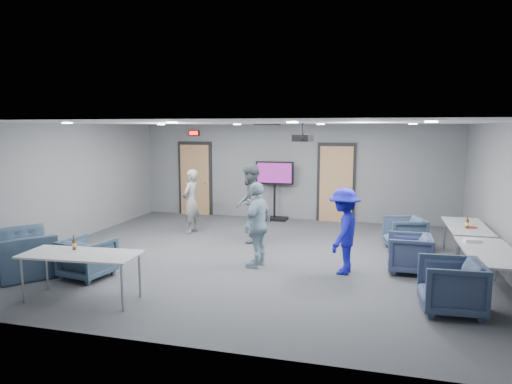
% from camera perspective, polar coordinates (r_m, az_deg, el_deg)
% --- Properties ---
extents(floor, '(9.00, 9.00, 0.00)m').
position_cam_1_polar(floor, '(9.41, 0.31, -8.02)').
color(floor, '#3E4147').
rests_on(floor, ground).
extents(ceiling, '(9.00, 9.00, 0.00)m').
position_cam_1_polar(ceiling, '(9.05, 0.33, 8.65)').
color(ceiling, white).
rests_on(ceiling, wall_back).
extents(wall_back, '(9.00, 0.02, 2.70)m').
position_cam_1_polar(wall_back, '(13.02, 4.76, 2.48)').
color(wall_back, slate).
rests_on(wall_back, floor).
extents(wall_front, '(9.00, 0.02, 2.70)m').
position_cam_1_polar(wall_front, '(5.42, -10.43, -5.46)').
color(wall_front, slate).
rests_on(wall_front, floor).
extents(wall_left, '(0.02, 8.00, 2.70)m').
position_cam_1_polar(wall_left, '(11.14, -22.70, 0.95)').
color(wall_left, slate).
rests_on(wall_left, floor).
extents(wall_right, '(0.02, 8.00, 2.70)m').
position_cam_1_polar(wall_right, '(9.12, 28.85, -0.87)').
color(wall_right, slate).
rests_on(wall_right, floor).
extents(door_left, '(1.06, 0.17, 2.24)m').
position_cam_1_polar(door_left, '(13.84, -7.61, 1.59)').
color(door_left, black).
rests_on(door_left, wall_back).
extents(door_right, '(1.06, 0.17, 2.24)m').
position_cam_1_polar(door_right, '(12.85, 9.98, 1.05)').
color(door_right, black).
rests_on(door_right, wall_back).
extents(exit_sign, '(0.32, 0.08, 0.16)m').
position_cam_1_polar(exit_sign, '(13.74, -7.75, 7.32)').
color(exit_sign, black).
rests_on(exit_sign, wall_back).
extents(hvac_diffuser, '(0.60, 0.60, 0.03)m').
position_cam_1_polar(hvac_diffuser, '(11.88, 1.40, 8.42)').
color(hvac_diffuser, black).
rests_on(hvac_diffuser, ceiling).
extents(downlights, '(6.18, 3.78, 0.02)m').
position_cam_1_polar(downlights, '(9.05, 0.33, 8.55)').
color(downlights, white).
rests_on(downlights, ceiling).
extents(person_a, '(0.44, 0.61, 1.58)m').
position_cam_1_polar(person_a, '(11.45, -8.14, -1.15)').
color(person_a, gray).
rests_on(person_a, floor).
extents(person_b, '(0.77, 0.94, 1.80)m').
position_cam_1_polar(person_b, '(10.40, -0.79, -1.39)').
color(person_b, slate).
rests_on(person_b, floor).
extents(person_c, '(0.57, 1.00, 1.61)m').
position_cam_1_polar(person_c, '(8.56, 0.22, -4.09)').
color(person_c, '#9BB6C7').
rests_on(person_c, floor).
extents(person_d, '(0.75, 1.09, 1.55)m').
position_cam_1_polar(person_d, '(8.32, 10.91, -4.81)').
color(person_d, '#1C1EB6').
rests_on(person_d, floor).
extents(chair_right_a, '(0.94, 0.93, 0.71)m').
position_cam_1_polar(chair_right_a, '(10.33, 18.06, -4.94)').
color(chair_right_a, '#3B4D66').
rests_on(chair_right_a, floor).
extents(chair_right_b, '(0.77, 0.75, 0.70)m').
position_cam_1_polar(chair_right_b, '(8.77, 18.61, -7.28)').
color(chair_right_b, '#3D476A').
rests_on(chair_right_b, floor).
extents(chair_right_c, '(0.88, 0.86, 0.76)m').
position_cam_1_polar(chair_right_c, '(7.13, 23.19, -10.77)').
color(chair_right_c, '#36435E').
rests_on(chair_right_c, floor).
extents(chair_front_a, '(0.87, 0.89, 0.70)m').
position_cam_1_polar(chair_front_a, '(8.56, -20.29, -7.73)').
color(chair_front_a, '#3A5265').
rests_on(chair_front_a, floor).
extents(chair_front_b, '(1.59, 1.57, 0.78)m').
position_cam_1_polar(chair_front_b, '(9.16, -27.42, -6.88)').
color(chair_front_b, '#394C63').
rests_on(chair_front_b, floor).
extents(table_right_a, '(0.72, 1.73, 0.73)m').
position_cam_1_polar(table_right_a, '(9.73, 24.85, -4.11)').
color(table_right_a, '#B1B3B6').
rests_on(table_right_a, floor).
extents(table_right_b, '(0.76, 1.83, 0.73)m').
position_cam_1_polar(table_right_b, '(7.91, 27.20, -6.90)').
color(table_right_b, '#B1B3B6').
rests_on(table_right_b, floor).
extents(table_front_left, '(1.81, 0.86, 0.73)m').
position_cam_1_polar(table_front_left, '(7.41, -21.05, -7.52)').
color(table_front_left, '#B1B3B6').
rests_on(table_front_left, floor).
extents(bottle_front, '(0.06, 0.06, 0.23)m').
position_cam_1_polar(bottle_front, '(7.63, -21.78, -6.10)').
color(bottle_front, brown).
rests_on(bottle_front, table_front_left).
extents(bottle_right, '(0.07, 0.07, 0.25)m').
position_cam_1_polar(bottle_right, '(9.43, 24.88, -3.60)').
color(bottle_right, brown).
rests_on(bottle_right, table_right_a).
extents(snack_box, '(0.18, 0.14, 0.03)m').
position_cam_1_polar(snack_box, '(9.50, 25.35, -4.01)').
color(snack_box, '#B63C2D').
rests_on(snack_box, table_right_a).
extents(wrapper, '(0.27, 0.21, 0.06)m').
position_cam_1_polar(wrapper, '(8.37, 25.36, -5.49)').
color(wrapper, white).
rests_on(wrapper, table_right_b).
extents(tv_stand, '(1.09, 0.52, 1.67)m').
position_cam_1_polar(tv_stand, '(12.91, 2.33, 0.64)').
color(tv_stand, black).
rests_on(tv_stand, floor).
extents(projector, '(0.41, 0.38, 0.36)m').
position_cam_1_polar(projector, '(9.25, 5.86, 6.76)').
color(projector, black).
rests_on(projector, ceiling).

